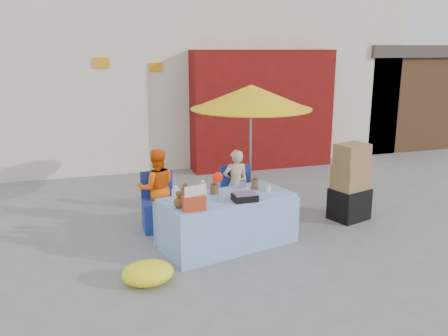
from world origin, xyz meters
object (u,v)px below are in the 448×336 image
object	(u,v)px
market_table	(227,220)
box_stack	(350,185)
umbrella	(251,97)
chair_right	(238,205)
chair_left	(159,213)
vendor_orange	(157,188)
vendor_beige	(236,184)

from	to	relation	value
market_table	box_stack	bearing A→B (deg)	-3.47
umbrella	box_stack	world-z (taller)	umbrella
chair_right	chair_left	bearing A→B (deg)	-177.89
chair_left	chair_right	size ratio (longest dim) A/B	1.00
chair_left	vendor_orange	world-z (taller)	vendor_orange
umbrella	vendor_orange	bearing A→B (deg)	-174.47
vendor_orange	vendor_beige	distance (m)	1.25
chair_left	chair_right	xyz separation A→B (m)	(1.25, 0.00, 0.00)
vendor_beige	chair_left	bearing A→B (deg)	8.24
market_table	chair_right	distance (m)	0.99
box_stack	vendor_beige	bearing A→B (deg)	160.03
vendor_beige	umbrella	world-z (taller)	umbrella
umbrella	box_stack	size ratio (longest dim) A/B	1.71
vendor_beige	box_stack	xyz separation A→B (m)	(1.69, -0.61, 0.01)
market_table	vendor_beige	bearing A→B (deg)	51.48
chair_left	umbrella	bearing A→B (deg)	12.50
chair_left	vendor_orange	size ratio (longest dim) A/B	0.71
market_table	vendor_beige	xyz separation A→B (m)	(0.46, 1.00, 0.19)
chair_left	vendor_beige	xyz separation A→B (m)	(1.25, 0.13, 0.30)
chair_right	vendor_beige	size ratio (longest dim) A/B	0.77
market_table	chair_right	bearing A→B (deg)	48.17
market_table	vendor_orange	xyz separation A→B (m)	(-0.79, 1.00, 0.24)
market_table	umbrella	world-z (taller)	umbrella
vendor_beige	market_table	bearing A→B (deg)	67.31
umbrella	box_stack	xyz separation A→B (m)	(1.39, -0.76, -1.33)
chair_right	vendor_beige	distance (m)	0.33
chair_left	chair_right	bearing A→B (deg)	2.11
chair_right	umbrella	size ratio (longest dim) A/B	0.41
chair_left	vendor_orange	bearing A→B (deg)	92.35
market_table	vendor_orange	distance (m)	1.30
market_table	chair_right	xyz separation A→B (m)	(0.46, 0.87, -0.10)
market_table	vendor_orange	size ratio (longest dim) A/B	1.64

